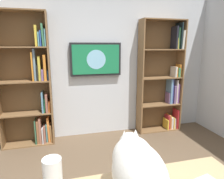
{
  "coord_description": "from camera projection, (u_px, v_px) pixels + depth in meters",
  "views": [
    {
      "loc": [
        0.63,
        1.39,
        1.65
      ],
      "look_at": [
        0.0,
        -1.04,
        1.1
      ],
      "focal_mm": 32.2,
      "sensor_mm": 36.0,
      "label": 1
    }
  ],
  "objects": [
    {
      "name": "bookshelf_right",
      "position": [
        31.0,
        86.0,
        3.29
      ],
      "size": [
        0.83,
        0.28,
        2.18
      ],
      "color": "brown",
      "rests_on": "ground"
    },
    {
      "name": "bookshelf_left",
      "position": [
        164.0,
        79.0,
        3.87
      ],
      "size": [
        0.84,
        0.28,
        2.11
      ],
      "color": "brown",
      "rests_on": "ground"
    },
    {
      "name": "wall_mounted_tv",
      "position": [
        96.0,
        59.0,
        3.54
      ],
      "size": [
        0.9,
        0.07,
        0.58
      ],
      "color": "black"
    },
    {
      "name": "wall_back",
      "position": [
        96.0,
        63.0,
        3.64
      ],
      "size": [
        4.52,
        0.06,
        2.7
      ],
      "primitive_type": "cube",
      "color": "silver",
      "rests_on": "ground"
    },
    {
      "name": "cat",
      "position": [
        137.0,
        169.0,
        1.17
      ],
      "size": [
        0.3,
        0.6,
        0.39
      ],
      "color": "white",
      "rests_on": "desk"
    }
  ]
}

